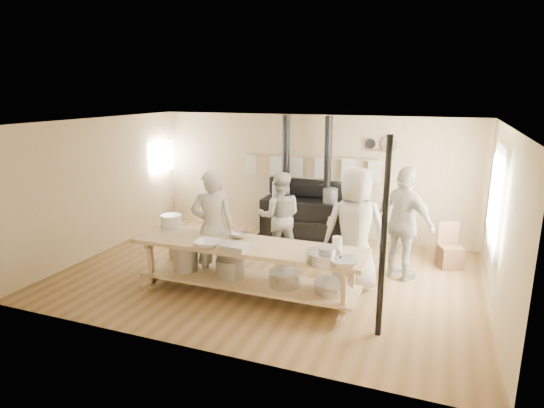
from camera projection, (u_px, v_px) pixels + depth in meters
name	position (u px, v px, depth m)	size (l,w,h in m)	color
ground	(269.00, 274.00, 7.87)	(7.00, 7.00, 0.00)	brown
room_shell	(269.00, 182.00, 7.47)	(7.00, 7.00, 7.00)	tan
window_right	(497.00, 199.00, 6.85)	(0.09, 1.50, 1.65)	beige
left_opening	(161.00, 157.00, 10.48)	(0.00, 0.90, 0.90)	white
stove	(305.00, 215.00, 9.66)	(1.90, 0.75, 2.60)	black
towel_rail	(310.00, 164.00, 9.66)	(3.00, 0.04, 0.47)	tan
back_wall_shelf	(381.00, 146.00, 9.08)	(0.63, 0.14, 0.32)	tan
prep_table	(247.00, 264.00, 6.93)	(3.60, 0.90, 0.85)	tan
support_post	(384.00, 240.00, 5.62)	(0.08, 0.08, 2.60)	black
cook_far_left	(213.00, 228.00, 7.31)	(0.69, 0.45, 1.90)	#A5A393
cook_left	(280.00, 216.00, 8.38)	(0.81, 0.63, 1.67)	#A5A393
cook_center	(355.00, 230.00, 7.06)	(0.97, 0.63, 1.98)	#A5A393
cook_right	(404.00, 224.00, 7.49)	(1.12, 0.47, 1.91)	#A5A393
cook_by_window	(355.00, 213.00, 8.65)	(1.08, 0.62, 1.67)	#A5A393
chair	(449.00, 254.00, 8.14)	(0.49, 0.49, 0.81)	#523321
bowl_white_a	(208.00, 243.00, 6.71)	(0.39, 0.39, 0.09)	white
bowl_steel_a	(238.00, 235.00, 7.13)	(0.28, 0.28, 0.09)	silver
bowl_white_b	(344.00, 262.00, 6.00)	(0.40, 0.40, 0.10)	white
bowl_steel_b	(330.00, 260.00, 6.07)	(0.31, 0.31, 0.10)	silver
roasting_pan	(234.00, 247.00, 6.56)	(0.40, 0.27, 0.09)	#B2B2B7
mixing_bowl_large	(323.00, 257.00, 6.10)	(0.47, 0.47, 0.15)	silver
bucket_galv	(326.00, 255.00, 6.07)	(0.23, 0.23, 0.21)	gray
deep_bowl_enamel	(171.00, 221.00, 7.66)	(0.34, 0.34, 0.21)	white
pitcher	(337.00, 244.00, 6.51)	(0.14, 0.14, 0.22)	white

